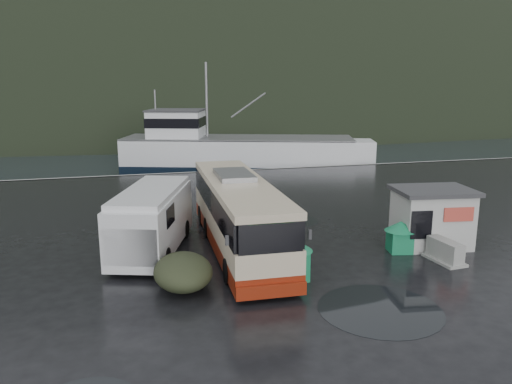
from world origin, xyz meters
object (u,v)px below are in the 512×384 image
object	(u,v)px
waste_bin_left	(291,278)
jersey_barrier_b	(444,261)
ticket_kiosk	(430,245)
coach_bus	(238,248)
fishing_trawler	(238,157)
dome_tent	(184,287)
white_van	(154,251)
waste_bin_right	(399,251)
jersey_barrier_a	(411,242)

from	to	relation	value
waste_bin_left	jersey_barrier_b	size ratio (longest dim) A/B	0.89
ticket_kiosk	jersey_barrier_b	xyz separation A→B (m)	(-0.60, -1.91, 0.00)
coach_bus	fishing_trawler	xyz separation A→B (m)	(5.79, 25.89, 0.00)
dome_tent	ticket_kiosk	bearing A→B (deg)	9.37
coach_bus	ticket_kiosk	xyz separation A→B (m)	(8.19, -1.74, 0.00)
dome_tent	jersey_barrier_b	xyz separation A→B (m)	(10.35, -0.10, 0.00)
coach_bus	dome_tent	xyz separation A→B (m)	(-2.76, -3.55, 0.00)
ticket_kiosk	dome_tent	bearing A→B (deg)	-163.04
ticket_kiosk	jersey_barrier_b	distance (m)	2.00
coach_bus	dome_tent	distance (m)	4.50
coach_bus	waste_bin_left	bearing A→B (deg)	-72.19
white_van	waste_bin_right	xyz separation A→B (m)	(10.02, -2.67, 0.00)
white_van	ticket_kiosk	bearing A→B (deg)	6.81
jersey_barrier_b	jersey_barrier_a	bearing A→B (deg)	88.03
coach_bus	jersey_barrier_b	xyz separation A→B (m)	(7.59, -3.65, 0.00)
white_van	waste_bin_right	size ratio (longest dim) A/B	4.92
waste_bin_left	jersey_barrier_a	size ratio (longest dim) A/B	0.92
waste_bin_right	jersey_barrier_a	bearing A→B (deg)	40.11
white_van	fishing_trawler	bearing A→B (deg)	87.54
coach_bus	ticket_kiosk	size ratio (longest dim) A/B	3.46
white_van	fishing_trawler	world-z (taller)	fishing_trawler
white_van	dome_tent	bearing A→B (deg)	-61.23
ticket_kiosk	white_van	bearing A→B (deg)	176.63
jersey_barrier_b	fishing_trawler	distance (m)	29.59
waste_bin_left	ticket_kiosk	xyz separation A→B (m)	(7.09, 2.05, 0.00)
fishing_trawler	ticket_kiosk	bearing A→B (deg)	-67.22
dome_tent	jersey_barrier_a	xyz separation A→B (m)	(10.43, 2.43, 0.00)
waste_bin_left	jersey_barrier_b	xyz separation A→B (m)	(6.49, 0.14, 0.00)
jersey_barrier_a	coach_bus	bearing A→B (deg)	171.69
ticket_kiosk	fishing_trawler	world-z (taller)	fishing_trawler
waste_bin_right	ticket_kiosk	distance (m)	1.77
ticket_kiosk	jersey_barrier_a	size ratio (longest dim) A/B	1.92
coach_bus	waste_bin_right	xyz separation A→B (m)	(6.46, -2.14, 0.00)
white_van	jersey_barrier_b	world-z (taller)	white_van
white_van	dome_tent	size ratio (longest dim) A/B	2.27
jersey_barrier_a	waste_bin_left	bearing A→B (deg)	-157.89
waste_bin_left	jersey_barrier_a	distance (m)	7.09
ticket_kiosk	fishing_trawler	xyz separation A→B (m)	(-2.40, 27.63, 0.00)
waste_bin_left	jersey_barrier_b	world-z (taller)	waste_bin_left
coach_bus	waste_bin_right	distance (m)	6.81
jersey_barrier_b	fishing_trawler	size ratio (longest dim) A/B	0.07
ticket_kiosk	jersey_barrier_b	world-z (taller)	ticket_kiosk
jersey_barrier_a	white_van	bearing A→B (deg)	171.62
waste_bin_left	fishing_trawler	bearing A→B (deg)	81.03
waste_bin_right	dome_tent	size ratio (longest dim) A/B	0.46
white_van	fishing_trawler	distance (m)	27.02
jersey_barrier_a	jersey_barrier_b	size ratio (longest dim) A/B	0.97
coach_bus	jersey_barrier_b	distance (m)	8.42
white_van	jersey_barrier_a	size ratio (longest dim) A/B	3.85
white_van	jersey_barrier_b	xyz separation A→B (m)	(11.14, -4.18, 0.00)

